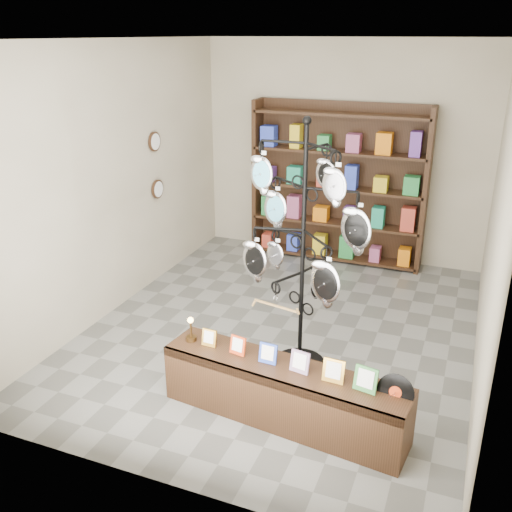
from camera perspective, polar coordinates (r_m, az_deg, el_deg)
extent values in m
plane|color=slate|center=(6.35, 2.59, -7.29)|extent=(5.00, 5.00, 0.00)
plane|color=#BBAF97|center=(8.13, 8.69, 10.21)|extent=(4.00, 0.00, 4.00)
plane|color=#BBAF97|center=(3.65, -10.10, -4.10)|extent=(4.00, 0.00, 4.00)
plane|color=#BBAF97|center=(6.68, -13.75, 7.41)|extent=(0.00, 5.00, 5.00)
plane|color=#BBAF97|center=(5.50, 22.98, 3.33)|extent=(0.00, 5.00, 5.00)
plane|color=white|center=(5.57, 3.14, 20.90)|extent=(5.00, 5.00, 0.00)
cylinder|color=black|center=(5.74, 4.35, -10.54)|extent=(0.61, 0.61, 0.03)
cylinder|color=black|center=(5.22, 4.70, 0.28)|extent=(0.05, 0.05, 2.34)
sphere|color=black|center=(4.92, 5.13, 13.36)|extent=(0.08, 0.08, 0.08)
ellipsoid|color=silver|center=(5.58, 5.99, -3.18)|extent=(0.13, 0.07, 0.25)
cube|color=tan|center=(5.18, 1.96, -4.99)|extent=(0.44, 0.11, 0.04)
cube|color=black|center=(4.87, 2.72, -13.58)|extent=(2.14, 0.68, 0.52)
cube|color=gold|center=(4.99, -4.70, -8.15)|extent=(0.14, 0.06, 0.15)
cube|color=red|center=(4.86, -1.83, -8.93)|extent=(0.15, 0.07, 0.16)
cube|color=#263FA5|center=(4.74, 1.21, -9.71)|extent=(0.16, 0.07, 0.17)
cube|color=#E54C33|center=(4.63, 4.41, -10.51)|extent=(0.17, 0.07, 0.18)
cube|color=gold|center=(4.54, 7.77, -11.31)|extent=(0.18, 0.08, 0.19)
cube|color=#337233|center=(4.47, 10.92, -12.02)|extent=(0.19, 0.08, 0.20)
cylinder|color=black|center=(4.50, 13.77, -13.08)|extent=(0.29, 0.10, 0.28)
cylinder|color=red|center=(4.50, 13.76, -13.10)|extent=(0.10, 0.04, 0.09)
cylinder|color=#472F14|center=(5.11, -6.49, -8.18)|extent=(0.10, 0.10, 0.04)
cylinder|color=#472F14|center=(5.07, -6.53, -7.34)|extent=(0.02, 0.02, 0.13)
sphere|color=#FFBF59|center=(5.03, -6.58, -6.39)|extent=(0.05, 0.05, 0.05)
cube|color=black|center=(8.15, 8.43, 7.38)|extent=(2.40, 0.04, 2.20)
cube|color=black|center=(8.35, 0.21, 7.94)|extent=(0.06, 0.36, 2.20)
cube|color=black|center=(7.83, 16.60, 6.12)|extent=(0.06, 0.36, 2.20)
cube|color=black|center=(8.32, 7.78, 0.11)|extent=(2.36, 0.36, 0.04)
cube|color=black|center=(8.16, 7.95, 3.39)|extent=(2.36, 0.36, 0.03)
cube|color=black|center=(8.02, 8.14, 6.79)|extent=(2.36, 0.36, 0.04)
cube|color=black|center=(7.91, 8.33, 10.29)|extent=(2.36, 0.36, 0.04)
cube|color=black|center=(7.83, 8.53, 13.88)|extent=(2.36, 0.36, 0.04)
cylinder|color=black|center=(7.25, -10.13, 11.20)|extent=(0.03, 0.24, 0.24)
cylinder|color=black|center=(7.38, -9.82, 6.61)|extent=(0.03, 0.24, 0.24)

